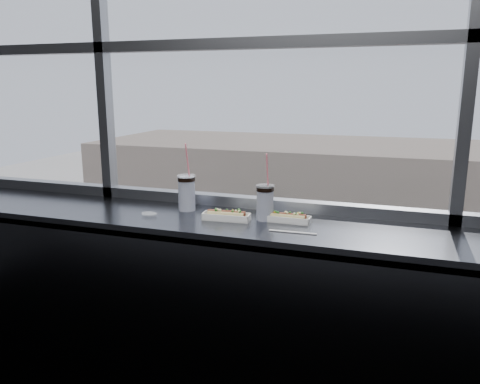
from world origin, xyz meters
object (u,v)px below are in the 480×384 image
(soda_cup_right, at_px, (265,201))
(car_near_a, at_px, (61,313))
(hotdog_tray_left, at_px, (226,215))
(soda_cup_left, at_px, (187,191))
(tree_left, at_px, (252,222))
(car_near_c, at_px, (350,365))
(tree_center, at_px, (384,240))
(pedestrian_a, at_px, (294,260))
(car_far_b, at_px, (381,291))
(hotdog_tray_right, at_px, (288,218))
(wrapper, at_px, (149,214))
(loose_straw, at_px, (293,232))
(pedestrian_b, at_px, (365,263))
(car_near_b, at_px, (236,345))

(soda_cup_right, height_order, car_near_a, soda_cup_right)
(hotdog_tray_left, relative_size, soda_cup_left, 0.67)
(hotdog_tray_left, xyz_separation_m, tree_left, (-8.55, 28.29, -8.78))
(car_near_c, distance_m, tree_center, 12.18)
(pedestrian_a, bearing_deg, hotdog_tray_left, -169.14)
(car_far_b, xyz_separation_m, pedestrian_a, (-5.90, 3.57, -0.16))
(hotdog_tray_right, relative_size, soda_cup_right, 0.65)
(soda_cup_left, xyz_separation_m, car_near_a, (-15.16, 16.17, -11.13))
(car_far_b, xyz_separation_m, car_near_c, (-0.99, -8.00, -0.11))
(soda_cup_right, bearing_deg, car_far_b, 89.13)
(car_far_b, distance_m, tree_left, 10.18)
(wrapper, xyz_separation_m, car_near_a, (-15.01, 16.35, -11.04))
(car_near_c, bearing_deg, tree_left, 39.13)
(soda_cup_right, bearing_deg, tree_left, 107.21)
(loose_straw, distance_m, pedestrian_b, 31.08)
(loose_straw, relative_size, car_near_a, 0.04)
(car_near_c, xyz_separation_m, car_near_b, (-5.18, 0.00, -0.01))
(hotdog_tray_left, relative_size, soda_cup_right, 0.72)
(loose_straw, relative_size, pedestrian_a, 0.11)
(car_near_a, bearing_deg, car_near_b, -94.49)
(hotdog_tray_right, xyz_separation_m, tree_center, (0.12, 28.23, -9.13))
(hotdog_tray_right, bearing_deg, wrapper, -170.22)
(loose_straw, distance_m, car_near_c, 19.77)
(soda_cup_left, xyz_separation_m, loose_straw, (0.65, -0.22, -0.11))
(soda_cup_right, height_order, wrapper, soda_cup_right)
(soda_cup_left, height_order, soda_cup_right, soda_cup_left)
(car_near_b, bearing_deg, car_far_b, -43.41)
(car_near_a, relative_size, tree_center, 1.38)
(soda_cup_left, height_order, tree_center, soda_cup_left)
(hotdog_tray_right, distance_m, tree_left, 30.86)
(car_near_c, distance_m, car_near_b, 5.18)
(soda_cup_left, height_order, pedestrian_a, soda_cup_left)
(hotdog_tray_left, xyz_separation_m, car_near_a, (-15.43, 16.29, -11.05))
(soda_cup_right, xyz_separation_m, wrapper, (-0.61, -0.12, -0.09))
(soda_cup_left, xyz_separation_m, car_near_c, (-0.16, 16.17, -11.12))
(car_near_b, distance_m, pedestrian_b, 13.54)
(car_near_c, bearing_deg, hotdog_tray_right, -172.31)
(hotdog_tray_left, bearing_deg, hotdog_tray_right, 7.54)
(car_near_a, bearing_deg, tree_center, -57.39)
(wrapper, distance_m, pedestrian_b, 31.02)
(car_near_c, bearing_deg, soda_cup_right, -172.75)
(wrapper, relative_size, car_near_a, 0.02)
(pedestrian_b, bearing_deg, wrapper, 90.57)
(tree_left, xyz_separation_m, tree_center, (8.99, 0.00, -0.35))
(car_near_a, distance_m, pedestrian_a, 15.35)
(wrapper, bearing_deg, tree_left, 106.01)
(pedestrian_b, bearing_deg, car_near_c, 91.25)
(hotdog_tray_left, height_order, loose_straw, hotdog_tray_left)
(car_near_c, bearing_deg, loose_straw, -172.13)
(hotdog_tray_right, height_order, wrapper, hotdog_tray_right)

